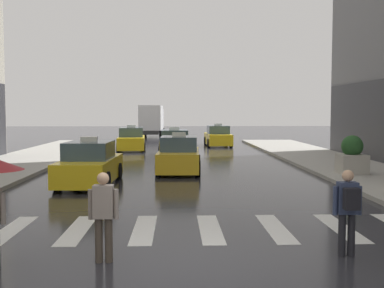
{
  "coord_description": "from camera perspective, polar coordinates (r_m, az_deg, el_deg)",
  "views": [
    {
      "loc": [
        -0.02,
        -7.87,
        2.75
      ],
      "look_at": [
        0.52,
        8.0,
        1.65
      ],
      "focal_mm": 44.13,
      "sensor_mm": 36.0,
      "label": 1
    }
  ],
  "objects": [
    {
      "name": "box_truck",
      "position": [
        49.93,
        -4.86,
        2.92
      ],
      "size": [
        2.41,
        7.59,
        3.35
      ],
      "color": "#2D2D2D",
      "rests_on": "ground"
    },
    {
      "name": "pedestrian_plain_coat",
      "position": [
        8.77,
        -10.66,
        -8.01
      ],
      "size": [
        0.55,
        0.24,
        1.65
      ],
      "color": "#473D33",
      "rests_on": "ground"
    },
    {
      "name": "crosswalk_markings",
      "position": [
        11.21,
        -1.81,
        -10.2
      ],
      "size": [
        11.3,
        2.8,
        0.01
      ],
      "color": "silver",
      "rests_on": "ground"
    },
    {
      "name": "taxi_second",
      "position": [
        21.42,
        -1.57,
        -1.45
      ],
      "size": [
        2.08,
        4.61,
        1.8
      ],
      "color": "gold",
      "rests_on": "ground"
    },
    {
      "name": "taxi_third",
      "position": [
        28.85,
        -2.15,
        -0.06
      ],
      "size": [
        2.01,
        4.58,
        1.8
      ],
      "color": "yellow",
      "rests_on": "ground"
    },
    {
      "name": "planter_mid_block",
      "position": [
        20.84,
        18.78,
        -1.41
      ],
      "size": [
        1.1,
        1.1,
        1.6
      ],
      "color": "#A8A399",
      "rests_on": "curb_right"
    },
    {
      "name": "pedestrian_with_backpack",
      "position": [
        9.4,
        18.33,
        -7.13
      ],
      "size": [
        0.55,
        0.43,
        1.65
      ],
      "color": "black",
      "rests_on": "ground"
    },
    {
      "name": "taxi_fourth",
      "position": [
        33.37,
        -7.33,
        0.46
      ],
      "size": [
        2.13,
        4.63,
        1.8
      ],
      "color": "yellow",
      "rests_on": "ground"
    },
    {
      "name": "taxi_lead",
      "position": [
        18.14,
        -12.24,
        -2.53
      ],
      "size": [
        2.05,
        4.6,
        1.8
      ],
      "color": "yellow",
      "rests_on": "ground"
    },
    {
      "name": "taxi_fifth",
      "position": [
        37.39,
        3.15,
        0.86
      ],
      "size": [
        2.04,
        4.59,
        1.8
      ],
      "color": "yellow",
      "rests_on": "ground"
    },
    {
      "name": "ground_plane",
      "position": [
        8.33,
        -1.76,
        -15.28
      ],
      "size": [
        160.0,
        160.0,
        0.0
      ],
      "primitive_type": "plane",
      "color": "#26262B"
    }
  ]
}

